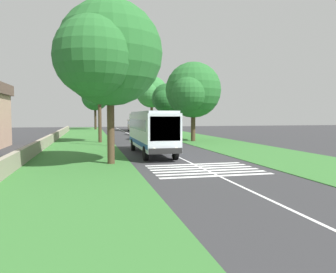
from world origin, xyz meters
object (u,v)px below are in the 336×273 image
Objects in this scene: trailing_car_0 at (152,134)px; roadside_tree_right_1 at (151,93)px; roadside_tree_right_0 at (192,92)px; roadside_tree_right_2 at (166,99)px; trailing_minibus_0 at (134,124)px; trailing_car_2 at (140,131)px; trailing_car_1 at (147,133)px; roadside_tree_left_2 at (94,98)px; coach_bus at (151,130)px; utility_pole at (110,112)px; roadside_tree_left_1 at (107,56)px; roadside_tree_left_0 at (98,76)px.

trailing_car_0 is 0.36× the size of roadside_tree_right_1.
roadside_tree_right_0 is 12.08m from roadside_tree_right_2.
trailing_minibus_0 is 0.69× the size of roadside_tree_right_2.
trailing_car_0 is at bearing 179.93° from trailing_car_2.
roadside_tree_right_2 reaches higher than trailing_car_1.
roadside_tree_left_2 reaches higher than roadside_tree_right_2.
trailing_minibus_0 is 0.50× the size of roadside_tree_right_1.
coach_bus is 2.60× the size of trailing_car_0.
trailing_car_1 is at bearing -24.29° from utility_pole.
trailing_minibus_0 is at bearing -0.47° from trailing_car_1.
roadside_tree_right_2 is 19.66m from utility_pole.
roadside_tree_left_1 is 21.83m from roadside_tree_right_0.
utility_pole is (-9.68, 6.50, 3.13)m from trailing_car_0.
trailing_car_2 is at bearing -24.60° from roadside_tree_left_0.
utility_pole is at bearing 19.25° from coach_bus.
roadside_tree_left_0 is 1.02× the size of roadside_tree_left_2.
trailing_car_0 is 0.42× the size of roadside_tree_right_0.
roadside_tree_left_2 is 41.61m from roadside_tree_right_0.
roadside_tree_left_0 is 6.67m from utility_pole.
utility_pole is at bearing -4.17° from roadside_tree_left_1.
roadside_tree_right_2 reaches higher than coach_bus.
trailing_car_0 is at bearing -57.72° from roadside_tree_left_0.
roadside_tree_left_0 is 1.09× the size of roadside_tree_right_0.
coach_bus reaches higher than trailing_car_0.
trailing_car_2 is 18.47m from roadside_tree_right_0.
roadside_tree_right_1 reaches higher than trailing_car_0.
roadside_tree_left_0 reaches higher than utility_pole.
utility_pole is at bearing 148.56° from roadside_tree_right_2.
roadside_tree_left_2 is at bearing 12.22° from trailing_car_0.
roadside_tree_right_0 is at bearing -66.96° from utility_pole.
roadside_tree_right_1 is 17.71m from roadside_tree_right_2.
coach_bus is 30.46m from trailing_car_2.
utility_pole is at bearing 146.14° from trailing_car_0.
roadside_tree_left_0 reaches higher than roadside_tree_right_2.
utility_pole reaches higher than trailing_car_0.
roadside_tree_right_1 is at bearing -18.74° from trailing_car_2.
roadside_tree_left_1 reaches higher than roadside_tree_left_0.
roadside_tree_left_2 reaches higher than trailing_car_0.
roadside_tree_right_0 is 0.86× the size of roadside_tree_right_1.
trailing_car_1 is at bearing -8.92° from coach_bus.
utility_pole is at bearing -166.57° from roadside_tree_left_0.
coach_bus is 15.36m from roadside_tree_left_0.
trailing_car_2 is 0.72× the size of trailing_minibus_0.
coach_bus is at bearing 173.40° from trailing_car_2.
trailing_car_1 is 6.77m from trailing_car_2.
roadside_tree_right_2 is at bearing 3.02° from roadside_tree_right_0.
roadside_tree_left_2 is at bearing -0.17° from roadside_tree_left_0.
roadside_tree_right_0 reaches higher than trailing_minibus_0.
roadside_tree_right_1 is (24.54, -4.30, 7.65)m from trailing_car_0.
roadside_tree_right_0 is 1.19× the size of roadside_tree_right_2.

